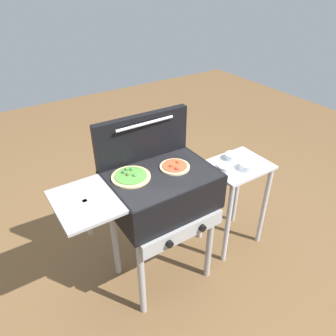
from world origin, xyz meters
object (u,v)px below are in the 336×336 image
object	(u,v)px
pizza_veggie	(131,176)
prep_table	(235,188)
pizza_pepperoni	(175,167)
topping_bowl_near	(225,168)
topping_bowl_far	(232,157)
grill	(160,194)
topping_bowl_middle	(247,167)

from	to	relation	value
pizza_veggie	prep_table	bearing A→B (deg)	-4.04
pizza_pepperoni	prep_table	size ratio (longest dim) A/B	0.25
topping_bowl_near	topping_bowl_far	world-z (taller)	same
grill	topping_bowl_near	size ratio (longest dim) A/B	8.63
grill	topping_bowl_far	size ratio (longest dim) A/B	9.09
topping_bowl_near	topping_bowl_far	size ratio (longest dim) A/B	1.05
grill	topping_bowl_middle	bearing A→B (deg)	-6.53
pizza_veggie	topping_bowl_near	size ratio (longest dim) A/B	2.08
pizza_veggie	topping_bowl_far	bearing A→B (deg)	1.49
grill	topping_bowl_near	world-z (taller)	grill
pizza_veggie	grill	bearing A→B (deg)	-21.76
pizza_veggie	prep_table	distance (m)	0.92
pizza_pepperoni	topping_bowl_far	xyz separation A→B (m)	(0.57, 0.08, -0.15)
prep_table	topping_bowl_near	size ratio (longest dim) A/B	6.64
pizza_pepperoni	topping_bowl_middle	distance (m)	0.59
topping_bowl_near	topping_bowl_middle	world-z (taller)	same
pizza_veggie	topping_bowl_middle	bearing A→B (deg)	-9.56
pizza_veggie	topping_bowl_near	xyz separation A→B (m)	(0.69, -0.07, -0.15)
pizza_pepperoni	pizza_veggie	bearing A→B (deg)	169.01
topping_bowl_far	topping_bowl_middle	size ratio (longest dim) A/B	0.95
pizza_veggie	pizza_pepperoni	world-z (taller)	same
grill	topping_bowl_far	bearing A→B (deg)	7.09
prep_table	topping_bowl_near	distance (m)	0.27
topping_bowl_near	topping_bowl_middle	distance (m)	0.16
topping_bowl_near	topping_bowl_far	bearing A→B (deg)	30.59
topping_bowl_far	topping_bowl_near	bearing A→B (deg)	-149.41
pizza_pepperoni	prep_table	distance (m)	0.67
topping_bowl_near	topping_bowl_far	distance (m)	0.17
pizza_veggie	topping_bowl_far	world-z (taller)	pizza_veggie
grill	prep_table	world-z (taller)	grill
pizza_pepperoni	topping_bowl_middle	size ratio (longest dim) A/B	1.67
grill	topping_bowl_far	distance (m)	0.69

